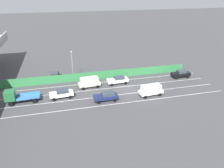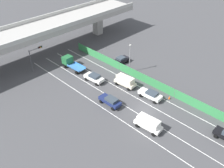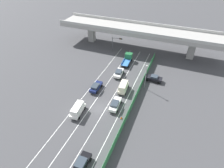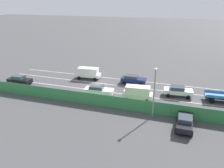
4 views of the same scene
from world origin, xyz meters
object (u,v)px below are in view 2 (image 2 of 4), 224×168
object	(u,v)px
car_sedan_navy	(110,101)
car_sedan_white	(150,94)
flatbed_truck_blue	(70,63)
car_hatchback_white	(94,77)
street_lamp	(130,56)
traffic_cone	(169,97)
car_van_white	(148,123)
car_van_cream	(125,81)
traffic_light	(35,55)
parked_sedan_dark	(121,60)

from	to	relation	value
car_sedan_navy	car_sedan_white	bearing A→B (deg)	-31.26
car_sedan_white	flatbed_truck_blue	bearing A→B (deg)	100.17
car_hatchback_white	street_lamp	world-z (taller)	street_lamp
street_lamp	traffic_cone	world-z (taller)	street_lamp
car_van_white	street_lamp	distance (m)	18.27
traffic_cone	car_van_cream	bearing A→B (deg)	106.97
street_lamp	traffic_cone	bearing A→B (deg)	-99.15
flatbed_truck_blue	car_van_cream	bearing A→B (deg)	-76.53
car_hatchback_white	car_van_white	size ratio (longest dim) A/B	0.95
traffic_light	street_lamp	bearing A→B (deg)	-48.53
car_sedan_white	car_van_cream	world-z (taller)	car_van_cream
car_sedan_white	street_lamp	size ratio (longest dim) A/B	0.70
car_hatchback_white	car_van_cream	size ratio (longest dim) A/B	0.99
traffic_cone	flatbed_truck_blue	bearing A→B (deg)	104.86
traffic_cone	car_sedan_navy	bearing A→B (deg)	143.43
car_sedan_white	traffic_cone	distance (m)	3.74
street_lamp	flatbed_truck_blue	bearing A→B (deg)	126.30
car_sedan_navy	parked_sedan_dark	size ratio (longest dim) A/B	1.02
car_sedan_white	car_van_cream	size ratio (longest dim) A/B	1.02
parked_sedan_dark	flatbed_truck_blue	bearing A→B (deg)	144.15
car_sedan_navy	parked_sedan_dark	bearing A→B (deg)	36.00
traffic_light	parked_sedan_dark	bearing A→B (deg)	-37.18
car_hatchback_white	flatbed_truck_blue	distance (m)	8.11
car_van_cream	flatbed_truck_blue	size ratio (longest dim) A/B	0.77
car_van_cream	car_sedan_white	bearing A→B (deg)	-87.33
flatbed_truck_blue	traffic_light	size ratio (longest dim) A/B	1.14
car_sedan_navy	parked_sedan_dark	distance (m)	15.71
car_sedan_navy	traffic_cone	size ratio (longest dim) A/B	6.61
car_van_white	car_sedan_navy	distance (m)	8.91
car_hatchback_white	street_lamp	size ratio (longest dim) A/B	0.68
street_lamp	parked_sedan_dark	bearing A→B (deg)	69.68
car_sedan_navy	flatbed_truck_blue	size ratio (longest dim) A/B	0.75
car_van_white	car_van_cream	bearing A→B (deg)	59.41
car_hatchback_white	car_van_white	xyz separation A→B (m)	(-3.23, -16.94, 0.31)
car_sedan_navy	traffic_light	size ratio (longest dim) A/B	0.85
car_van_white	car_van_cream	xyz separation A→B (m)	(6.56, 11.09, 0.01)
car_van_cream	parked_sedan_dark	distance (m)	9.40
car_sedan_white	car_sedan_navy	xyz separation A→B (m)	(-6.80, 4.13, -0.00)
car_hatchback_white	street_lamp	bearing A→B (deg)	-19.55
car_sedan_white	flatbed_truck_blue	size ratio (longest dim) A/B	0.79
parked_sedan_dark	car_van_cream	bearing A→B (deg)	-131.37
car_sedan_white	traffic_cone	world-z (taller)	car_sedan_white
flatbed_truck_blue	traffic_cone	distance (m)	23.82
car_van_cream	car_van_white	bearing A→B (deg)	-120.59
car_van_white	car_sedan_white	distance (m)	8.36
car_sedan_white	car_sedan_navy	bearing A→B (deg)	148.74
flatbed_truck_blue	parked_sedan_dark	size ratio (longest dim) A/B	1.35
car_sedan_white	parked_sedan_dark	size ratio (longest dim) A/B	1.07
car_hatchback_white	car_sedan_navy	bearing A→B (deg)	-111.56
car_hatchback_white	street_lamp	xyz separation A→B (m)	(8.03, -2.85, 3.22)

